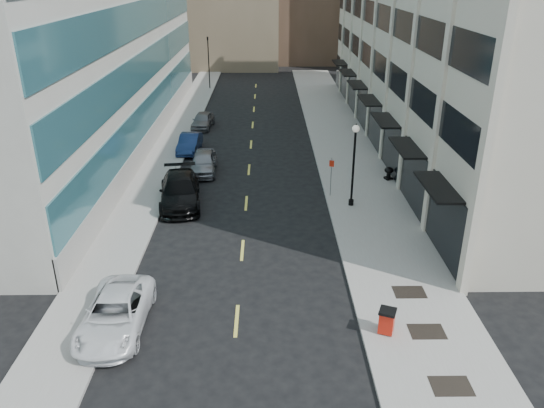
{
  "coord_description": "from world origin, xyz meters",
  "views": [
    {
      "loc": [
        1.26,
        -16.05,
        13.31
      ],
      "look_at": [
        1.53,
        8.11,
        2.56
      ],
      "focal_mm": 35.0,
      "sensor_mm": 36.0,
      "label": 1
    }
  ],
  "objects_px": {
    "car_silver_sedan": "(204,162)",
    "sign_post": "(331,172)",
    "trash_bin": "(387,320)",
    "traffic_signal": "(208,40)",
    "lamppost": "(354,158)",
    "urn_planter": "(389,172)",
    "car_white_van": "(115,314)",
    "car_black_pickup": "(180,191)",
    "car_blue_sedan": "(190,143)",
    "car_grey_sedan": "(203,120)"
  },
  "relations": [
    {
      "from": "trash_bin",
      "to": "urn_planter",
      "type": "distance_m",
      "value": 17.02
    },
    {
      "from": "trash_bin",
      "to": "urn_planter",
      "type": "xyz_separation_m",
      "value": [
        3.64,
        16.63,
        -0.03
      ]
    },
    {
      "from": "traffic_signal",
      "to": "car_silver_sedan",
      "type": "xyz_separation_m",
      "value": [
        2.3,
        -28.48,
        -4.96
      ]
    },
    {
      "from": "car_grey_sedan",
      "to": "trash_bin",
      "type": "distance_m",
      "value": 31.85
    },
    {
      "from": "traffic_signal",
      "to": "trash_bin",
      "type": "xyz_separation_m",
      "value": [
        11.46,
        -47.0,
        -5.01
      ]
    },
    {
      "from": "traffic_signal",
      "to": "lamppost",
      "type": "distance_m",
      "value": 36.74
    },
    {
      "from": "car_silver_sedan",
      "to": "trash_bin",
      "type": "bearing_deg",
      "value": -65.5
    },
    {
      "from": "car_silver_sedan",
      "to": "lamppost",
      "type": "xyz_separation_m",
      "value": [
        9.6,
        -6.18,
        2.39
      ]
    },
    {
      "from": "car_silver_sedan",
      "to": "car_blue_sedan",
      "type": "height_order",
      "value": "car_silver_sedan"
    },
    {
      "from": "car_black_pickup",
      "to": "sign_post",
      "type": "xyz_separation_m",
      "value": [
        9.35,
        0.81,
        0.9
      ]
    },
    {
      "from": "car_silver_sedan",
      "to": "sign_post",
      "type": "distance_m",
      "value": 9.77
    },
    {
      "from": "traffic_signal",
      "to": "car_silver_sedan",
      "type": "relative_size",
      "value": 1.57
    },
    {
      "from": "car_blue_sedan",
      "to": "lamppost",
      "type": "distance_m",
      "value": 15.79
    },
    {
      "from": "sign_post",
      "to": "urn_planter",
      "type": "distance_m",
      "value": 5.26
    },
    {
      "from": "traffic_signal",
      "to": "trash_bin",
      "type": "bearing_deg",
      "value": -76.3
    },
    {
      "from": "car_silver_sedan",
      "to": "urn_planter",
      "type": "bearing_deg",
      "value": -10.21
    },
    {
      "from": "car_white_van",
      "to": "car_black_pickup",
      "type": "distance_m",
      "value": 12.49
    },
    {
      "from": "car_grey_sedan",
      "to": "lamppost",
      "type": "distance_m",
      "value": 20.98
    },
    {
      "from": "trash_bin",
      "to": "lamppost",
      "type": "relative_size",
      "value": 0.2
    },
    {
      "from": "car_white_van",
      "to": "urn_planter",
      "type": "distance_m",
      "value": 21.6
    },
    {
      "from": "car_white_van",
      "to": "sign_post",
      "type": "relative_size",
      "value": 2.07
    },
    {
      "from": "trash_bin",
      "to": "sign_post",
      "type": "distance_m",
      "value": 13.86
    },
    {
      "from": "car_silver_sedan",
      "to": "sign_post",
      "type": "xyz_separation_m",
      "value": [
        8.5,
        -4.71,
        1.0
      ]
    },
    {
      "from": "car_white_van",
      "to": "car_grey_sedan",
      "type": "xyz_separation_m",
      "value": [
        0.29,
        29.56,
        -0.02
      ]
    },
    {
      "from": "car_blue_sedan",
      "to": "traffic_signal",
      "type": "bearing_deg",
      "value": 94.25
    },
    {
      "from": "car_black_pickup",
      "to": "lamppost",
      "type": "bearing_deg",
      "value": -11.23
    },
    {
      "from": "sign_post",
      "to": "urn_planter",
      "type": "xyz_separation_m",
      "value": [
        4.3,
        2.82,
        -1.08
      ]
    },
    {
      "from": "urn_planter",
      "to": "car_white_van",
      "type": "bearing_deg",
      "value": -131.81
    },
    {
      "from": "car_silver_sedan",
      "to": "car_grey_sedan",
      "type": "relative_size",
      "value": 1.08
    },
    {
      "from": "lamppost",
      "to": "car_silver_sedan",
      "type": "bearing_deg",
      "value": 147.23
    },
    {
      "from": "car_white_van",
      "to": "trash_bin",
      "type": "relative_size",
      "value": 5.04
    },
    {
      "from": "car_silver_sedan",
      "to": "car_blue_sedan",
      "type": "xyz_separation_m",
      "value": [
        -1.6,
        4.68,
        -0.06
      ]
    },
    {
      "from": "car_grey_sedan",
      "to": "urn_planter",
      "type": "relative_size",
      "value": 4.76
    },
    {
      "from": "urn_planter",
      "to": "sign_post",
      "type": "bearing_deg",
      "value": -146.71
    },
    {
      "from": "traffic_signal",
      "to": "car_white_van",
      "type": "bearing_deg",
      "value": -89.14
    },
    {
      "from": "car_silver_sedan",
      "to": "sign_post",
      "type": "bearing_deg",
      "value": -30.82
    },
    {
      "from": "car_black_pickup",
      "to": "car_silver_sedan",
      "type": "bearing_deg",
      "value": 73.62
    },
    {
      "from": "car_grey_sedan",
      "to": "lamppost",
      "type": "bearing_deg",
      "value": -53.2
    },
    {
      "from": "trash_bin",
      "to": "car_silver_sedan",
      "type": "bearing_deg",
      "value": 138.18
    },
    {
      "from": "car_blue_sedan",
      "to": "trash_bin",
      "type": "bearing_deg",
      "value": -62.56
    },
    {
      "from": "traffic_signal",
      "to": "car_grey_sedan",
      "type": "height_order",
      "value": "traffic_signal"
    },
    {
      "from": "car_silver_sedan",
      "to": "car_grey_sedan",
      "type": "height_order",
      "value": "car_silver_sedan"
    },
    {
      "from": "traffic_signal",
      "to": "car_white_van",
      "type": "relative_size",
      "value": 1.34
    },
    {
      "from": "trash_bin",
      "to": "traffic_signal",
      "type": "bearing_deg",
      "value": 125.57
    },
    {
      "from": "trash_bin",
      "to": "sign_post",
      "type": "relative_size",
      "value": 0.41
    },
    {
      "from": "traffic_signal",
      "to": "car_black_pickup",
      "type": "xyz_separation_m",
      "value": [
        1.45,
        -34.0,
        -4.86
      ]
    },
    {
      "from": "car_grey_sedan",
      "to": "urn_planter",
      "type": "bearing_deg",
      "value": -38.42
    },
    {
      "from": "traffic_signal",
      "to": "sign_post",
      "type": "xyz_separation_m",
      "value": [
        10.8,
        -33.19,
        -3.96
      ]
    },
    {
      "from": "urn_planter",
      "to": "trash_bin",
      "type": "bearing_deg",
      "value": -102.36
    },
    {
      "from": "traffic_signal",
      "to": "urn_planter",
      "type": "distance_m",
      "value": 34.29
    }
  ]
}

